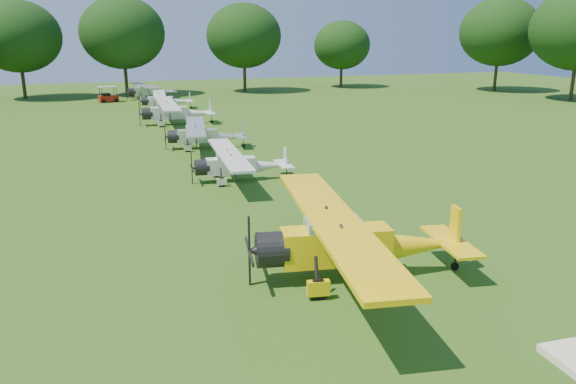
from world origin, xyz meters
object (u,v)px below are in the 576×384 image
at_px(aircraft_6, 164,99).
at_px(aircraft_2, 353,239).
at_px(aircraft_3, 238,163).
at_px(golf_cart, 108,97).
at_px(aircraft_7, 149,90).
at_px(aircraft_5, 175,111).
at_px(aircraft_4, 203,134).

bearing_deg(aircraft_6, aircraft_2, -84.38).
height_order(aircraft_3, golf_cart, golf_cart).
relative_size(aircraft_2, aircraft_3, 1.34).
bearing_deg(aircraft_7, golf_cart, -170.70).
relative_size(aircraft_3, aircraft_5, 0.83).
distance_m(aircraft_5, aircraft_6, 11.59).
bearing_deg(golf_cart, aircraft_4, -93.73).
bearing_deg(aircraft_6, aircraft_7, 98.41).
bearing_deg(aircraft_5, aircraft_7, 92.58).
bearing_deg(aircraft_4, aircraft_7, 99.94).
distance_m(aircraft_3, aircraft_7, 44.13).
bearing_deg(aircraft_6, aircraft_5, -87.30).
bearing_deg(aircraft_3, aircraft_2, -84.18).
relative_size(aircraft_4, aircraft_6, 1.02).
distance_m(aircraft_4, golf_cart, 32.88).
bearing_deg(aircraft_6, aircraft_3, -84.90).
distance_m(aircraft_2, aircraft_7, 58.11).
bearing_deg(aircraft_5, aircraft_6, 89.84).
bearing_deg(aircraft_3, aircraft_4, 94.80).
xyz_separation_m(aircraft_5, golf_cart, (-4.97, 20.47, -0.62)).
xyz_separation_m(aircraft_2, aircraft_4, (-0.23, 23.86, -0.32)).
height_order(aircraft_6, golf_cart, golf_cart).
bearing_deg(aircraft_7, aircraft_2, -99.54).
xyz_separation_m(aircraft_3, aircraft_4, (0.01, 9.88, 0.03)).
xyz_separation_m(aircraft_4, golf_cart, (-5.17, 32.47, -0.45)).
distance_m(aircraft_4, aircraft_5, 12.00).
height_order(aircraft_4, aircraft_7, aircraft_7).
xyz_separation_m(aircraft_4, aircraft_7, (-0.03, 34.25, 0.07)).
bearing_deg(aircraft_7, aircraft_3, -99.76).
height_order(aircraft_3, aircraft_7, aircraft_7).
bearing_deg(aircraft_6, golf_cart, 128.12).
bearing_deg(aircraft_4, aircraft_5, 100.85).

